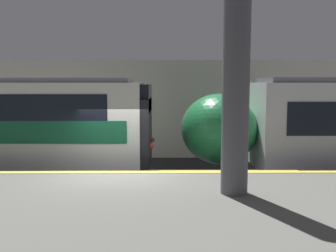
# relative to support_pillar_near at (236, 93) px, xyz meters

# --- Properties ---
(ground_plane) EXTENTS (120.00, 120.00, 0.00)m
(ground_plane) POSITION_rel_support_pillar_near_xyz_m (-2.56, 2.03, -3.04)
(ground_plane) COLOR black
(platform) EXTENTS (40.00, 5.20, 1.02)m
(platform) POSITION_rel_support_pillar_near_xyz_m (-2.56, -0.57, -2.54)
(platform) COLOR slate
(platform) RESTS_ON ground
(station_rear_barrier) EXTENTS (50.00, 0.15, 4.19)m
(station_rear_barrier) POSITION_rel_support_pillar_near_xyz_m (-2.56, 9.05, -0.95)
(station_rear_barrier) COLOR #B2AD9E
(station_rear_barrier) RESTS_ON ground
(support_pillar_near) EXTENTS (0.54, 0.54, 4.06)m
(support_pillar_near) POSITION_rel_support_pillar_near_xyz_m (0.00, 0.00, 0.00)
(support_pillar_near) COLOR #56565B
(support_pillar_near) RESTS_ON platform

